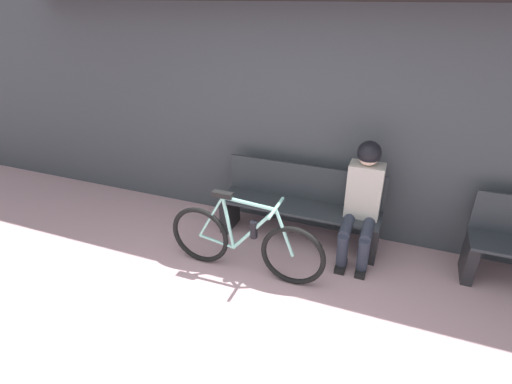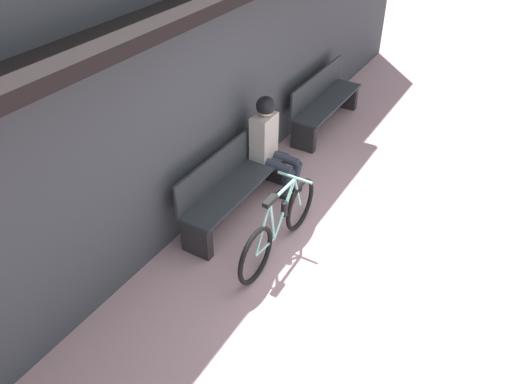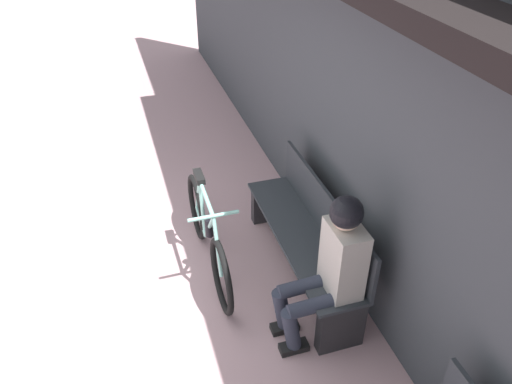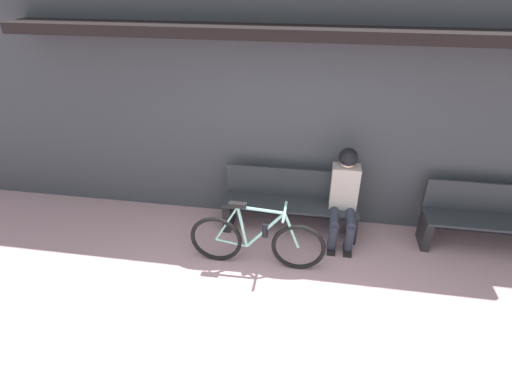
{
  "view_description": "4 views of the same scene",
  "coord_description": "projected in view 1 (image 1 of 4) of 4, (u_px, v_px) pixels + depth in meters",
  "views": [
    {
      "loc": [
        1.01,
        -1.65,
        2.5
      ],
      "look_at": [
        -0.23,
        1.54,
        0.79
      ],
      "focal_mm": 28.0,
      "sensor_mm": 36.0,
      "label": 1
    },
    {
      "loc": [
        -3.86,
        -0.57,
        3.76
      ],
      "look_at": [
        -0.28,
        1.59,
        0.7
      ],
      "focal_mm": 35.0,
      "sensor_mm": 36.0,
      "label": 2
    },
    {
      "loc": [
        3.05,
        0.72,
        3.1
      ],
      "look_at": [
        -0.03,
        1.68,
        0.88
      ],
      "focal_mm": 35.0,
      "sensor_mm": 36.0,
      "label": 3
    },
    {
      "loc": [
        0.32,
        -2.34,
        3.21
      ],
      "look_at": [
        -0.31,
        1.56,
        0.86
      ],
      "focal_mm": 28.0,
      "sensor_mm": 36.0,
      "label": 4
    }
  ],
  "objects": [
    {
      "name": "bicycle",
      "position": [
        245.0,
        242.0,
        3.84
      ],
      "size": [
        1.6,
        0.4,
        0.85
      ],
      "color": "black",
      "rests_on": "ground_plane"
    },
    {
      "name": "park_bench_near",
      "position": [
        300.0,
        207.0,
        4.37
      ],
      "size": [
        1.74,
        0.42,
        0.84
      ],
      "color": "#2D3338",
      "rests_on": "ground_plane"
    },
    {
      "name": "storefront_wall",
      "position": [
        309.0,
        83.0,
        4.12
      ],
      "size": [
        12.0,
        0.56,
        3.2
      ],
      "color": "#3D4247",
      "rests_on": "ground_plane"
    },
    {
      "name": "person_seated",
      "position": [
        363.0,
        195.0,
        3.93
      ],
      "size": [
        0.34,
        0.6,
        1.25
      ],
      "color": "#2D3342",
      "rests_on": "ground_plane"
    }
  ]
}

